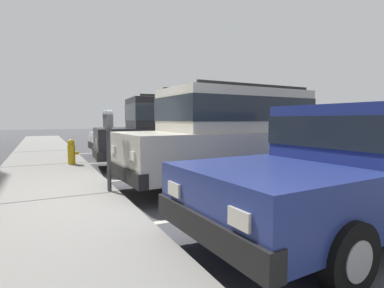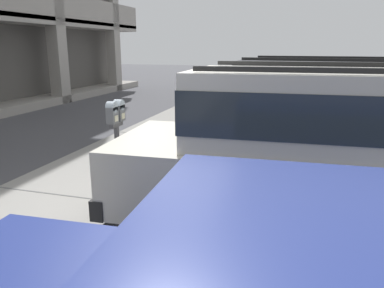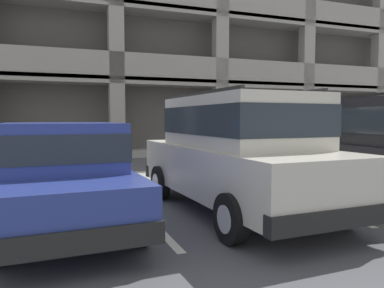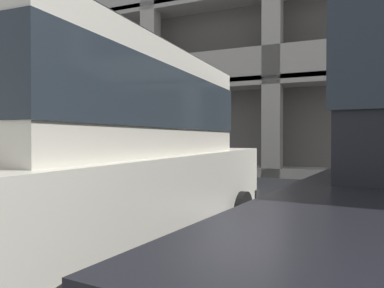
% 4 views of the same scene
% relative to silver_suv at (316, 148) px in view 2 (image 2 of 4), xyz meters
% --- Properties ---
extents(ground_plane, '(80.00, 80.00, 0.10)m').
position_rel_silver_suv_xyz_m(ground_plane, '(-0.04, 2.22, -1.14)').
color(ground_plane, '#4C4C51').
extents(sidewalk, '(40.00, 2.20, 0.12)m').
position_rel_silver_suv_xyz_m(sidewalk, '(-0.04, 3.52, -1.03)').
color(sidewalk, gray).
rests_on(sidewalk, ground_plane).
extents(parking_stall_lines, '(12.10, 4.80, 0.01)m').
position_rel_silver_suv_xyz_m(parking_stall_lines, '(1.46, 0.82, -1.08)').
color(parking_stall_lines, silver).
rests_on(parking_stall_lines, ground_plane).
extents(silver_suv, '(2.16, 4.86, 2.03)m').
position_rel_silver_suv_xyz_m(silver_suv, '(0.00, 0.00, 0.00)').
color(silver_suv, beige).
rests_on(silver_suv, ground_plane).
extents(dark_hatchback, '(2.30, 4.92, 2.03)m').
position_rel_silver_suv_xyz_m(dark_hatchback, '(2.97, -0.06, 0.00)').
color(dark_hatchback, black).
rests_on(dark_hatchback, ground_plane).
extents(blue_coupe, '(1.89, 4.50, 1.54)m').
position_rel_silver_suv_xyz_m(blue_coupe, '(5.89, -0.33, -0.27)').
color(blue_coupe, silver).
rests_on(blue_coupe, ground_plane).
extents(parking_meter_near, '(0.35, 0.12, 1.41)m').
position_rel_silver_suv_xyz_m(parking_meter_near, '(0.06, 2.57, 0.08)').
color(parking_meter_near, '#47474C').
rests_on(parking_meter_near, sidewalk).
extents(fire_hydrant, '(0.30, 0.30, 0.70)m').
position_rel_silver_suv_xyz_m(fire_hydrant, '(3.76, 2.86, -0.62)').
color(fire_hydrant, gold).
rests_on(fire_hydrant, sidewalk).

